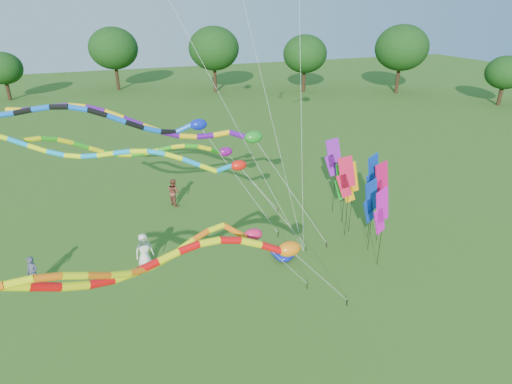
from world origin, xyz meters
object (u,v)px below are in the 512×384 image
object	(u,v)px
tube_kite_red	(188,260)
blue_nylon_heap	(289,254)
person_b	(33,273)
person_c	(174,192)
person_a	(144,250)
tube_kite_orange	(169,253)

from	to	relation	value
tube_kite_red	blue_nylon_heap	distance (m)	9.22
tube_kite_red	blue_nylon_heap	world-z (taller)	tube_kite_red
person_b	person_c	size ratio (longest dim) A/B	0.89
person_a	person_c	xyz separation A→B (m)	(2.80, 6.74, -0.01)
person_b	person_c	bearing A→B (deg)	75.93
tube_kite_red	tube_kite_orange	size ratio (longest dim) A/B	1.12
tube_kite_orange	person_b	xyz separation A→B (m)	(-5.48, 6.71, -3.80)
tube_kite_orange	person_a	xyz separation A→B (m)	(-0.35, 6.70, -3.69)
person_c	person_b	bearing A→B (deg)	107.09
person_c	tube_kite_red	bearing A→B (deg)	148.91
tube_kite_orange	blue_nylon_heap	xyz separation A→B (m)	(6.88, 4.80, -4.41)
blue_nylon_heap	person_c	size ratio (longest dim) A/B	0.76
tube_kite_red	person_b	size ratio (longest dim) A/B	8.31
person_a	person_c	bearing A→B (deg)	57.01
person_a	person_b	xyz separation A→B (m)	(-5.13, 0.02, -0.10)
person_b	person_c	xyz separation A→B (m)	(7.93, 6.73, 0.10)
tube_kite_red	tube_kite_orange	xyz separation A→B (m)	(-0.54, 0.38, 0.16)
tube_kite_orange	blue_nylon_heap	distance (m)	9.47
tube_kite_red	person_a	size ratio (longest dim) A/B	7.39
person_a	tube_kite_red	bearing A→B (deg)	-93.23
tube_kite_red	blue_nylon_heap	xyz separation A→B (m)	(6.34, 5.18, -4.24)
tube_kite_orange	person_c	world-z (taller)	tube_kite_orange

